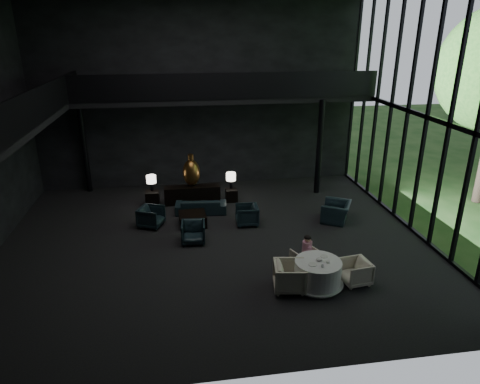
{
  "coord_description": "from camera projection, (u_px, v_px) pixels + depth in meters",
  "views": [
    {
      "loc": [
        -1.11,
        -12.69,
        6.67
      ],
      "look_at": [
        0.9,
        0.5,
        1.56
      ],
      "focal_mm": 32.0,
      "sensor_mm": 36.0,
      "label": 1
    }
  ],
  "objects": [
    {
      "name": "wall_front",
      "position": [
        245.0,
        196.0,
        7.29
      ],
      "size": [
        14.0,
        0.04,
        8.0
      ],
      "primitive_type": "cube",
      "color": "black",
      "rests_on": "ground"
    },
    {
      "name": "plate_a",
      "position": [
        313.0,
        264.0,
        11.46
      ],
      "size": [
        0.27,
        0.27,
        0.01
      ],
      "primitive_type": "cylinder",
      "rotation": [
        0.0,
        0.0,
        0.16
      ],
      "color": "white",
      "rests_on": "dining_table"
    },
    {
      "name": "side_table_left",
      "position": [
        153.0,
        198.0,
        17.17
      ],
      "size": [
        0.53,
        0.53,
        0.59
      ],
      "primitive_type": "cube",
      "color": "black",
      "rests_on": "floor"
    },
    {
      "name": "child",
      "position": [
        307.0,
        245.0,
        12.51
      ],
      "size": [
        0.29,
        0.29,
        0.61
      ],
      "rotation": [
        0.0,
        0.0,
        3.14
      ],
      "color": "#E1A7C0",
      "rests_on": "dining_chair_north"
    },
    {
      "name": "lounge_armchair_south",
      "position": [
        193.0,
        231.0,
        14.14
      ],
      "size": [
        0.83,
        0.78,
        0.81
      ],
      "primitive_type": "imported",
      "rotation": [
        0.0,
        0.0,
        -0.07
      ],
      "color": "#1F2E3D",
      "rests_on": "floor"
    },
    {
      "name": "window_armchair",
      "position": [
        336.0,
        208.0,
        15.69
      ],
      "size": [
        1.21,
        1.37,
        1.01
      ],
      "primitive_type": "imported",
      "rotation": [
        0.0,
        0.0,
        -2.07
      ],
      "color": "#1C343B",
      "rests_on": "floor"
    },
    {
      "name": "cream_pot",
      "position": [
        322.0,
        266.0,
        11.32
      ],
      "size": [
        0.08,
        0.08,
        0.08
      ],
      "primitive_type": "cylinder",
      "rotation": [
        0.0,
        0.0,
        -0.32
      ],
      "color": "#99999E",
      "rests_on": "dining_table"
    },
    {
      "name": "column_ne",
      "position": [
        319.0,
        148.0,
        17.91
      ],
      "size": [
        0.24,
        0.24,
        4.0
      ],
      "primitive_type": "cylinder",
      "color": "black",
      "rests_on": "floor"
    },
    {
      "name": "bronze_urn",
      "position": [
        191.0,
        172.0,
        17.18
      ],
      "size": [
        0.69,
        0.69,
        1.29
      ],
      "color": "olive",
      "rests_on": "console"
    },
    {
      "name": "dining_table",
      "position": [
        317.0,
        275.0,
        11.77
      ],
      "size": [
        1.45,
        1.45,
        0.75
      ],
      "color": "white",
      "rests_on": "floor"
    },
    {
      "name": "dining_chair_east",
      "position": [
        355.0,
        271.0,
        11.87
      ],
      "size": [
        0.76,
        0.8,
        0.74
      ],
      "primitive_type": "imported",
      "rotation": [
        0.0,
        0.0,
        -1.43
      ],
      "color": "beige",
      "rests_on": "floor"
    },
    {
      "name": "plate_b",
      "position": [
        324.0,
        256.0,
        11.86
      ],
      "size": [
        0.21,
        0.21,
        0.01
      ],
      "primitive_type": "cylinder",
      "rotation": [
        0.0,
        0.0,
        0.0
      ],
      "color": "white",
      "rests_on": "dining_table"
    },
    {
      "name": "wall_back",
      "position": [
        200.0,
        95.0,
        18.37
      ],
      "size": [
        14.0,
        0.04,
        8.0
      ],
      "primitive_type": "cube",
      "color": "black",
      "rests_on": "ground"
    },
    {
      "name": "dining_chair_west",
      "position": [
        290.0,
        274.0,
        11.53
      ],
      "size": [
        1.02,
        1.07,
        0.97
      ],
      "primitive_type": "imported",
      "rotation": [
        0.0,
        0.0,
        1.42
      ],
      "color": "beige",
      "rests_on": "floor"
    },
    {
      "name": "mezzanine_back",
      "position": [
        226.0,
        98.0,
        17.59
      ],
      "size": [
        12.0,
        2.0,
        0.25
      ],
      "primitive_type": "cube",
      "color": "black",
      "rests_on": "wall_back"
    },
    {
      "name": "coffee_table",
      "position": [
        193.0,
        219.0,
        15.48
      ],
      "size": [
        0.99,
        0.99,
        0.42
      ],
      "primitive_type": "cube",
      "rotation": [
        0.0,
        0.0,
        0.05
      ],
      "color": "black",
      "rests_on": "floor"
    },
    {
      "name": "cereal_bowl",
      "position": [
        319.0,
        259.0,
        11.63
      ],
      "size": [
        0.17,
        0.17,
        0.08
      ],
      "primitive_type": "ellipsoid",
      "color": "white",
      "rests_on": "dining_table"
    },
    {
      "name": "railing_left",
      "position": [
        34.0,
        108.0,
        11.91
      ],
      "size": [
        0.06,
        12.0,
        1.0
      ],
      "primitive_type": "cube",
      "color": "black",
      "rests_on": "mezzanine_left"
    },
    {
      "name": "floor",
      "position": [
        216.0,
        242.0,
        14.26
      ],
      "size": [
        14.0,
        12.0,
        0.02
      ],
      "primitive_type": "cube",
      "color": "black",
      "rests_on": "ground"
    },
    {
      "name": "coffee_cup",
      "position": [
        328.0,
        262.0,
        11.52
      ],
      "size": [
        0.11,
        0.11,
        0.07
      ],
      "primitive_type": "cylinder",
      "rotation": [
        0.0,
        0.0,
        -0.27
      ],
      "color": "white",
      "rests_on": "saucer"
    },
    {
      "name": "column_nw",
      "position": [
        84.0,
        146.0,
        18.1
      ],
      "size": [
        0.24,
        0.24,
        4.0
      ],
      "primitive_type": "cylinder",
      "color": "black",
      "rests_on": "floor"
    },
    {
      "name": "table_lamp_right",
      "position": [
        231.0,
        177.0,
        17.46
      ],
      "size": [
        0.39,
        0.39,
        0.66
      ],
      "color": "black",
      "rests_on": "side_table_right"
    },
    {
      "name": "saucer",
      "position": [
        326.0,
        262.0,
        11.6
      ],
      "size": [
        0.16,
        0.16,
        0.01
      ],
      "primitive_type": "cylinder",
      "rotation": [
        0.0,
        0.0,
        0.12
      ],
      "color": "white",
      "rests_on": "dining_table"
    },
    {
      "name": "side_table_right",
      "position": [
        231.0,
        195.0,
        17.6
      ],
      "size": [
        0.47,
        0.47,
        0.51
      ],
      "primitive_type": "cube",
      "color": "black",
      "rests_on": "floor"
    },
    {
      "name": "lounge_armchair_east",
      "position": [
        247.0,
        214.0,
        15.44
      ],
      "size": [
        0.79,
        0.84,
        0.83
      ],
      "primitive_type": "imported",
      "rotation": [
        0.0,
        0.0,
        -1.62
      ],
      "color": "#132F36",
      "rests_on": "floor"
    },
    {
      "name": "curtain_wall",
      "position": [
        427.0,
        117.0,
        13.81
      ],
      "size": [
        0.2,
        12.0,
        8.0
      ],
      "primitive_type": null,
      "color": "black",
      "rests_on": "ground"
    },
    {
      "name": "mezzanine_left",
      "position": [
        0.0,
        130.0,
        11.98
      ],
      "size": [
        2.0,
        12.0,
        0.25
      ],
      "primitive_type": "cube",
      "color": "black",
      "rests_on": "wall_left"
    },
    {
      "name": "sofa",
      "position": [
        201.0,
        204.0,
        16.45
      ],
      "size": [
        1.86,
        0.7,
        0.71
      ],
      "primitive_type": "imported",
      "rotation": [
        0.0,
        0.0,
        3.05
      ],
      "color": "#192A2E",
      "rests_on": "floor"
    },
    {
      "name": "table_lamp_left",
      "position": [
        151.0,
        180.0,
        16.99
      ],
      "size": [
        0.38,
        0.38,
        0.64
      ],
      "color": "black",
      "rests_on": "side_table_left"
    },
    {
      "name": "console",
      "position": [
        192.0,
        195.0,
        17.38
      ],
      "size": [
        2.25,
        0.51,
        0.71
      ],
      "primitive_type": "cube",
      "color": "black",
      "rests_on": "floor"
    },
    {
      "name": "lounge_armchair_west",
      "position": [
        151.0,
        215.0,
        15.28
      ],
      "size": [
        1.03,
        1.06,
        0.85
      ],
      "primitive_type": "imported",
      "rotation": [
        0.0,
        0.0,
        1.17
      ],
      "color": "#192F39",
      "rests_on": "floor"
    },
    {
      "name": "dining_chair_north",
      "position": [
        306.0,
        259.0,
        12.54
      ],
      "size": [
        0.83,
        0.81,
        0.67
      ],
      "primitive_type": "imported",
      "rotation": [
        0.0,
        0.0,
        3.55
      ],
      "color": "#AA9E93",
      "rests_on": "floor"
    },
    {
      "name": "railing_back",
      "position": [
        229.0,
        86.0,
        16.45
      ],
      "size": [
        12.0,
        0.06,
        1.0
      ],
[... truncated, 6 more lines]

